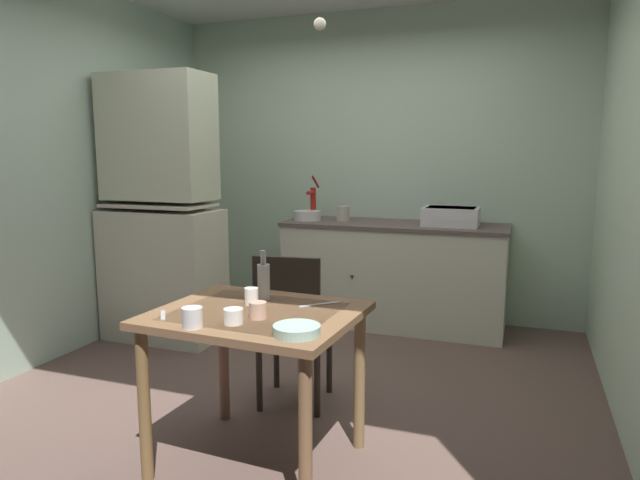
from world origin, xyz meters
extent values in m
plane|color=brown|center=(0.00, 0.00, 0.00)|extent=(4.66, 4.66, 0.00)
cube|color=silver|center=(0.00, 1.78, 1.35)|extent=(3.76, 0.10, 2.70)
cube|color=silver|center=(-1.88, 0.00, 1.35)|extent=(0.10, 3.56, 2.70)
cube|color=beige|center=(-1.36, 0.46, 0.51)|extent=(0.90, 0.49, 1.03)
cube|color=beige|center=(-1.36, 0.46, 1.58)|extent=(0.82, 0.42, 0.95)
cube|color=beige|center=(-1.36, 0.43, 1.07)|extent=(0.81, 0.45, 0.02)
cube|color=beige|center=(0.28, 1.41, 0.43)|extent=(1.84, 0.60, 0.85)
cube|color=#5F504B|center=(0.28, 1.41, 0.87)|extent=(1.87, 0.63, 0.03)
sphere|color=#2D2823|center=(0.00, 1.10, 0.47)|extent=(0.02, 0.02, 0.02)
cube|color=white|center=(0.74, 1.41, 0.96)|extent=(0.44, 0.34, 0.15)
cube|color=black|center=(0.74, 1.41, 1.03)|extent=(0.38, 0.28, 0.01)
cylinder|color=#B21E19|center=(-0.47, 1.46, 1.02)|extent=(0.05, 0.05, 0.28)
cylinder|color=#B21E19|center=(-0.47, 1.39, 1.12)|extent=(0.03, 0.12, 0.03)
cylinder|color=#A61F1D|center=(-0.47, 1.52, 1.21)|extent=(0.02, 0.16, 0.12)
cylinder|color=white|center=(-0.49, 1.36, 0.93)|extent=(0.23, 0.23, 0.08)
cylinder|color=beige|center=(-0.18, 1.42, 0.95)|extent=(0.11, 0.11, 0.13)
cube|color=brown|center=(0.16, -0.96, 0.73)|extent=(0.95, 0.81, 0.04)
cube|color=silver|center=(0.16, -0.96, 0.75)|extent=(0.74, 0.64, 0.00)
cylinder|color=brown|center=(-0.25, -1.26, 0.36)|extent=(0.06, 0.06, 0.71)
cylinder|color=brown|center=(0.54, -1.30, 0.36)|extent=(0.06, 0.06, 0.71)
cylinder|color=brown|center=(-0.22, -0.62, 0.36)|extent=(0.06, 0.06, 0.71)
cylinder|color=olive|center=(0.57, -0.66, 0.36)|extent=(0.06, 0.06, 0.71)
cube|color=#302721|center=(0.07, -0.28, 0.44)|extent=(0.45, 0.45, 0.03)
cube|color=#2C291F|center=(0.10, -0.46, 0.68)|extent=(0.38, 0.07, 0.45)
cylinder|color=#302721|center=(0.22, -0.09, 0.21)|extent=(0.04, 0.04, 0.43)
cylinder|color=#302721|center=(-0.12, -0.13, 0.21)|extent=(0.04, 0.04, 0.43)
cylinder|color=#302721|center=(0.26, -0.42, 0.21)|extent=(0.04, 0.04, 0.43)
cylinder|color=#302721|center=(-0.08, -0.47, 0.21)|extent=(0.04, 0.04, 0.43)
cylinder|color=#ADD1C1|center=(0.47, -1.21, 0.77)|extent=(0.19, 0.19, 0.04)
cylinder|color=white|center=(0.09, -0.87, 0.79)|extent=(0.07, 0.07, 0.08)
cylinder|color=tan|center=(0.22, -1.06, 0.79)|extent=(0.08, 0.08, 0.07)
cylinder|color=white|center=(0.02, -1.27, 0.79)|extent=(0.09, 0.09, 0.09)
cylinder|color=white|center=(0.16, -1.17, 0.78)|extent=(0.08, 0.08, 0.07)
cylinder|color=#B7BCC1|center=(0.10, -0.75, 0.84)|extent=(0.06, 0.06, 0.18)
cylinder|color=#B7BCC1|center=(0.10, -0.75, 0.96)|extent=(0.03, 0.03, 0.07)
cube|color=silver|center=(0.40, -0.76, 0.75)|extent=(0.17, 0.16, 0.00)
cube|color=beige|center=(-0.20, -1.17, 0.75)|extent=(0.10, 0.13, 0.00)
sphere|color=#F9EFCC|center=(0.01, 0.31, 2.28)|extent=(0.08, 0.08, 0.08)
camera|label=1|loc=(1.30, -3.22, 1.47)|focal=31.62mm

